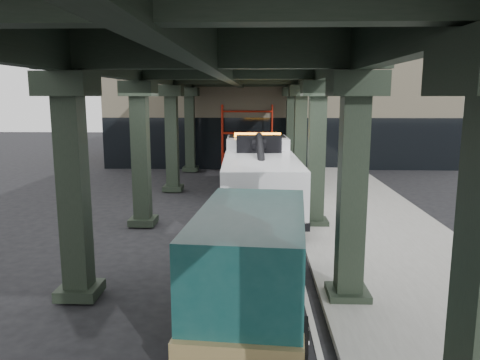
# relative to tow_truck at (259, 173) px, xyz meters

# --- Properties ---
(ground) EXTENTS (90.00, 90.00, 0.00)m
(ground) POSITION_rel_tow_truck_xyz_m (-0.68, -4.45, -1.51)
(ground) COLOR black
(ground) RESTS_ON ground
(sidewalk) EXTENTS (5.00, 40.00, 0.15)m
(sidewalk) POSITION_rel_tow_truck_xyz_m (3.82, -2.45, -1.43)
(sidewalk) COLOR gray
(sidewalk) RESTS_ON ground
(lane_stripe) EXTENTS (0.12, 38.00, 0.01)m
(lane_stripe) POSITION_rel_tow_truck_xyz_m (1.02, -2.45, -1.50)
(lane_stripe) COLOR silver
(lane_stripe) RESTS_ON ground
(viaduct) EXTENTS (7.40, 32.00, 6.40)m
(viaduct) POSITION_rel_tow_truck_xyz_m (-1.08, -2.45, 3.95)
(viaduct) COLOR black
(viaduct) RESTS_ON ground
(building) EXTENTS (22.00, 10.00, 8.00)m
(building) POSITION_rel_tow_truck_xyz_m (1.32, 15.55, 2.49)
(building) COLOR #C6B793
(building) RESTS_ON ground
(scaffolding) EXTENTS (3.08, 0.88, 4.00)m
(scaffolding) POSITION_rel_tow_truck_xyz_m (-0.68, 10.19, 0.60)
(scaffolding) COLOR red
(scaffolding) RESTS_ON ground
(tow_truck) EXTENTS (3.09, 9.53, 3.09)m
(tow_truck) POSITION_rel_tow_truck_xyz_m (0.00, 0.00, 0.00)
(tow_truck) COLOR black
(tow_truck) RESTS_ON ground
(towed_van) EXTENTS (2.67, 5.80, 2.28)m
(towed_van) POSITION_rel_tow_truck_xyz_m (-0.18, -9.04, -0.28)
(towed_van) COLOR #12403E
(towed_van) RESTS_ON ground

